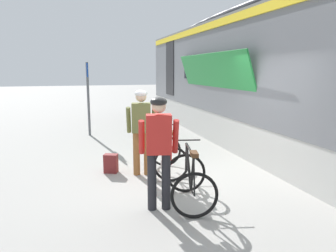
% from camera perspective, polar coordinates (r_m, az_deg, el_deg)
% --- Properties ---
extents(ground_plane, '(80.00, 80.00, 0.00)m').
position_cam_1_polar(ground_plane, '(6.46, 5.95, -9.56)').
color(ground_plane, '#A09E99').
extents(train_car, '(3.30, 16.75, 3.88)m').
position_cam_1_polar(train_car, '(9.03, 20.49, 8.18)').
color(train_car, slate).
rests_on(train_car, ground).
extents(cyclist_near_in_red, '(0.65, 0.38, 1.76)m').
position_cam_1_polar(cyclist_near_in_red, '(4.85, -1.65, -3.16)').
color(cyclist_near_in_red, '#232328').
rests_on(cyclist_near_in_red, ground).
extents(cyclist_far_in_olive, '(0.65, 0.39, 1.76)m').
position_cam_1_polar(cyclist_far_in_olive, '(6.51, -4.78, 0.22)').
color(cyclist_far_in_olive, '#935B2D').
rests_on(cyclist_far_in_olive, ground).
extents(bicycle_near_black, '(0.92, 1.19, 0.99)m').
position_cam_1_polar(bicycle_near_black, '(5.21, 3.92, -9.72)').
color(bicycle_near_black, black).
rests_on(bicycle_near_black, ground).
extents(bicycle_far_red, '(0.87, 1.17, 0.99)m').
position_cam_1_polar(bicycle_far_red, '(6.69, 0.04, -5.20)').
color(bicycle_far_red, black).
rests_on(bicycle_far_red, ground).
extents(backpack_on_platform, '(0.33, 0.27, 0.40)m').
position_cam_1_polar(backpack_on_platform, '(6.91, -10.18, -6.61)').
color(backpack_on_platform, maroon).
rests_on(backpack_on_platform, ground).
extents(water_bottle_near_the_bikes, '(0.07, 0.07, 0.19)m').
position_cam_1_polar(water_bottle_near_the_bikes, '(7.13, -1.05, -6.81)').
color(water_bottle_near_the_bikes, silver).
rests_on(water_bottle_near_the_bikes, ground).
extents(water_bottle_by_the_backpack, '(0.07, 0.07, 0.23)m').
position_cam_1_polar(water_bottle_by_the_backpack, '(7.15, -10.16, -6.75)').
color(water_bottle_by_the_backpack, silver).
rests_on(water_bottle_by_the_backpack, ground).
extents(platform_sign_post, '(0.08, 0.70, 2.40)m').
position_cam_1_polar(platform_sign_post, '(10.79, -14.16, 6.88)').
color(platform_sign_post, '#595B60').
rests_on(platform_sign_post, ground).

